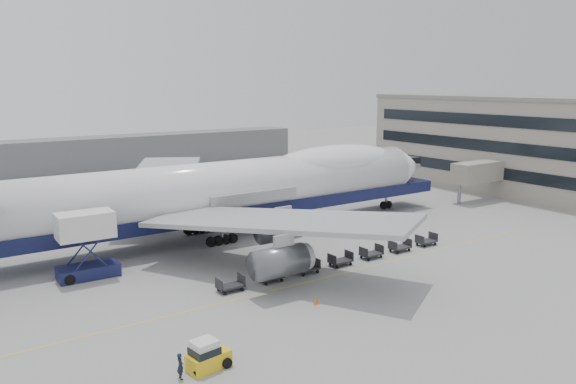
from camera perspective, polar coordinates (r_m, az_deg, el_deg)
ground at (r=57.29m, az=0.22°, el=-7.01°), size 260.00×260.00×0.00m
apron_line at (r=52.73m, az=3.97°, el=-8.66°), size 60.00×0.15×0.01m
terminal at (r=94.77m, az=27.05°, el=3.81°), size 24.20×70.40×15.60m
hangar at (r=117.56m, az=-23.94°, el=3.14°), size 110.00×8.00×7.00m
airliner at (r=66.13m, az=-5.24°, el=0.43°), size 67.00×55.30×19.98m
catering_truck at (r=54.85m, az=-19.82°, el=-4.74°), size 5.47×3.88×6.19m
baggage_tug at (r=37.10m, az=-8.24°, el=-16.16°), size 2.85×1.78×1.96m
ground_worker at (r=36.28m, az=-10.89°, el=-16.97°), size 0.43×0.63×1.68m
traffic_cone at (r=46.59m, az=2.86°, el=-11.00°), size 0.40×0.40×0.60m
dolly_0 at (r=49.43m, az=-5.87°, el=-9.41°), size 2.30×1.35×1.30m
dolly_1 at (r=51.39m, az=-1.80°, el=-8.54°), size 2.30×1.35×1.30m
dolly_2 at (r=53.59m, az=1.94°, el=-7.71°), size 2.30×1.35×1.30m
dolly_3 at (r=56.01m, az=5.35°, el=-6.91°), size 2.30×1.35×1.30m
dolly_4 at (r=58.62m, az=8.47°, el=-6.17°), size 2.30×1.35×1.30m
dolly_5 at (r=61.39m, az=11.30°, el=-5.47°), size 2.30×1.35×1.30m
dolly_6 at (r=64.31m, az=13.87°, el=-4.82°), size 2.30×1.35×1.30m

